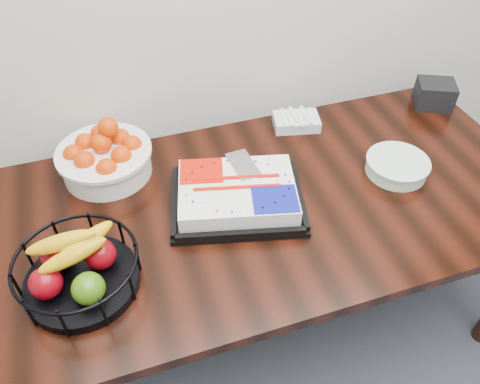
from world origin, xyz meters
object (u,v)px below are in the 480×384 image
object	(u,v)px
table	(280,214)
tangerine_bowl	(104,153)
cake_tray	(237,195)
fruit_basket	(78,269)
plate_stack	(397,166)
napkin_box	(435,94)

from	to	relation	value
table	tangerine_bowl	distance (m)	0.64
tangerine_bowl	cake_tray	bearing A→B (deg)	-37.09
tangerine_bowl	fruit_basket	size ratio (longest dim) A/B	0.97
table	cake_tray	size ratio (longest dim) A/B	3.65
plate_stack	table	bearing A→B (deg)	178.44
plate_stack	napkin_box	world-z (taller)	napkin_box
fruit_basket	plate_stack	xyz separation A→B (m)	(1.08, 0.14, -0.05)
table	napkin_box	distance (m)	0.87
tangerine_bowl	fruit_basket	world-z (taller)	tangerine_bowl
fruit_basket	plate_stack	distance (m)	1.09
fruit_basket	plate_stack	bearing A→B (deg)	7.45
fruit_basket	napkin_box	xyz separation A→B (m)	(1.46, 0.47, -0.02)
plate_stack	napkin_box	bearing A→B (deg)	41.00
fruit_basket	napkin_box	size ratio (longest dim) A/B	2.31
plate_stack	napkin_box	size ratio (longest dim) A/B	1.51
tangerine_bowl	napkin_box	xyz separation A→B (m)	(1.33, 0.01, -0.04)
fruit_basket	napkin_box	distance (m)	1.53
cake_tray	napkin_box	xyz separation A→B (m)	(0.95, 0.30, 0.01)
fruit_basket	napkin_box	bearing A→B (deg)	17.73
cake_tray	napkin_box	size ratio (longest dim) A/B	3.41
napkin_box	plate_stack	bearing A→B (deg)	-139.00
table	fruit_basket	world-z (taller)	fruit_basket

